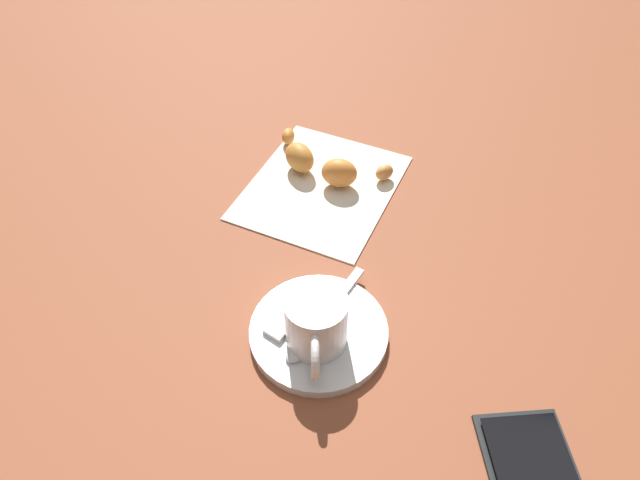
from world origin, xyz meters
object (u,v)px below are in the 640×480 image
sugar_packet (293,312)px  croissant (321,163)px  saucer (318,332)px  espresso_cup (314,323)px  teaspoon (315,329)px  napkin (322,186)px

sugar_packet → croissant: 0.22m
saucer → croissant: croissant is taller
espresso_cup → sugar_packet: bearing=-133.4°
teaspoon → napkin: size_ratio=0.64×
napkin → croissant: croissant is taller
teaspoon → espresso_cup: bearing=10.7°
saucer → teaspoon: (0.00, -0.00, 0.01)m
napkin → saucer: bearing=10.3°
teaspoon → croissant: bearing=-170.2°
croissant → sugar_packet: bearing=4.1°
espresso_cup → croissant: espresso_cup is taller
napkin → espresso_cup: bearing=9.6°
napkin → croissant: (-0.02, -0.00, 0.02)m
sugar_packet → napkin: 0.20m
saucer → sugar_packet: 0.03m
napkin → croissant: 0.03m
teaspoon → sugar_packet: bearing=-119.8°
saucer → sugar_packet: bearing=-113.4°
espresso_cup → teaspoon: 0.03m
sugar_packet → napkin: sugar_packet is taller
teaspoon → sugar_packet: size_ratio=1.85×
croissant → napkin: bearing=12.4°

